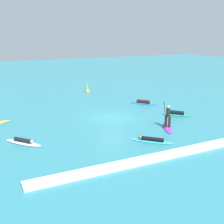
% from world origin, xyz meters
% --- Properties ---
extents(ground_plane, '(120.00, 120.00, 0.00)m').
position_xyz_m(ground_plane, '(0.00, 0.00, 0.00)').
color(ground_plane, teal).
rests_on(ground_plane, ground).
extents(surfer_on_white_board, '(2.48, 2.77, 0.40)m').
position_xyz_m(surfer_on_white_board, '(-8.43, -3.08, 0.13)').
color(surfer_on_white_board, white).
rests_on(surfer_on_white_board, ground_plane).
extents(surfer_on_blue_board, '(2.34, 2.76, 0.43)m').
position_xyz_m(surfer_on_blue_board, '(5.34, 3.11, 0.16)').
color(surfer_on_blue_board, '#1E8CD1').
rests_on(surfer_on_blue_board, ground_plane).
extents(surfer_on_green_board, '(2.30, 2.42, 0.45)m').
position_xyz_m(surfer_on_green_board, '(5.72, -2.01, 0.16)').
color(surfer_on_green_board, '#23B266').
rests_on(surfer_on_green_board, ground_plane).
extents(surfer_on_purple_board, '(2.00, 2.90, 2.28)m').
position_xyz_m(surfer_on_purple_board, '(2.80, -4.67, 0.48)').
color(surfer_on_purple_board, purple).
rests_on(surfer_on_purple_board, ground_plane).
extents(surfer_on_teal_board, '(2.68, 2.63, 0.36)m').
position_xyz_m(surfer_on_teal_board, '(-0.09, -6.72, 0.13)').
color(surfer_on_teal_board, '#33C6CC').
rests_on(surfer_on_teal_board, ground_plane).
extents(marker_buoy, '(0.50, 0.50, 1.24)m').
position_xyz_m(marker_buoy, '(2.00, 11.55, 0.20)').
color(marker_buoy, yellow).
rests_on(marker_buoy, ground_plane).
extents(wave_crest, '(18.91, 0.90, 0.18)m').
position_xyz_m(wave_crest, '(0.00, -9.23, 0.09)').
color(wave_crest, white).
rests_on(wave_crest, ground_plane).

